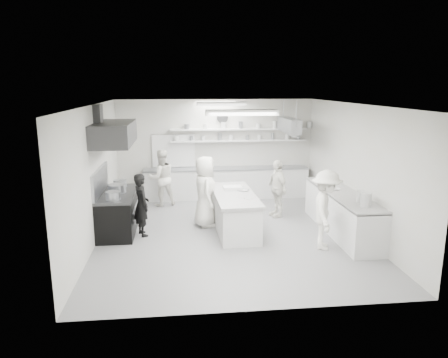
{
  "coord_description": "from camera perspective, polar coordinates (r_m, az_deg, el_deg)",
  "views": [
    {
      "loc": [
        -1.14,
        -9.29,
        3.42
      ],
      "look_at": [
        -0.06,
        0.6,
        1.18
      ],
      "focal_mm": 33.55,
      "sensor_mm": 36.0,
      "label": 1
    }
  ],
  "objects": [
    {
      "name": "right_counter",
      "position": [
        10.28,
        15.74,
        -4.49
      ],
      "size": [
        0.74,
        3.3,
        0.94
      ],
      "primitive_type": "cube",
      "color": "silver",
      "rests_on": "floor"
    },
    {
      "name": "cook_stove",
      "position": [
        9.81,
        -11.17,
        -3.46
      ],
      "size": [
        0.53,
        0.63,
        1.46
      ],
      "primitive_type": "imported",
      "rotation": [
        0.0,
        0.0,
        1.96
      ],
      "color": "black",
      "rests_on": "floor"
    },
    {
      "name": "bowl_island_b",
      "position": [
        9.52,
        3.27,
        -2.76
      ],
      "size": [
        0.24,
        0.24,
        0.06
      ],
      "primitive_type": "imported",
      "rotation": [
        0.0,
        0.0,
        -0.3
      ],
      "color": "silver",
      "rests_on": "prep_island"
    },
    {
      "name": "ceiling",
      "position": [
        9.37,
        0.77,
        10.17
      ],
      "size": [
        6.0,
        7.0,
        0.02
      ],
      "primitive_type": "cube",
      "color": "white",
      "rests_on": "wall_back"
    },
    {
      "name": "wall_front",
      "position": [
        6.2,
        4.67,
        -5.4
      ],
      "size": [
        6.0,
        0.04,
        3.0
      ],
      "primitive_type": "cube",
      "color": "beige",
      "rests_on": "floor"
    },
    {
      "name": "bowl_right",
      "position": [
        10.36,
        14.82,
        -1.42
      ],
      "size": [
        0.3,
        0.3,
        0.06
      ],
      "primitive_type": "imported",
      "rotation": [
        0.0,
        0.0,
        -0.18
      ],
      "color": "silver",
      "rests_on": "right_counter"
    },
    {
      "name": "bowl_island_a",
      "position": [
        10.23,
        2.63,
        -1.63
      ],
      "size": [
        0.37,
        0.37,
        0.07
      ],
      "primitive_type": "imported",
      "rotation": [
        0.0,
        0.0,
        -0.33
      ],
      "color": "#9699A1",
      "rests_on": "prep_island"
    },
    {
      "name": "wall_clock",
      "position": [
        12.85,
        -0.23,
        8.36
      ],
      "size": [
        0.32,
        0.05,
        0.32
      ],
      "primitive_type": "cylinder",
      "rotation": [
        1.57,
        0.0,
        0.0
      ],
      "color": "silver",
      "rests_on": "wall_back"
    },
    {
      "name": "light_fixture_rear",
      "position": [
        11.16,
        -0.37,
        10.22
      ],
      "size": [
        1.3,
        0.25,
        0.1
      ],
      "primitive_type": "cube",
      "color": "silver",
      "rests_on": "ceiling"
    },
    {
      "name": "wall_left",
      "position": [
        9.67,
        -17.2,
        0.65
      ],
      "size": [
        0.04,
        7.0,
        3.0
      ],
      "primitive_type": "cube",
      "color": "beige",
      "rests_on": "floor"
    },
    {
      "name": "stove",
      "position": [
        10.24,
        -14.2,
        -4.58
      ],
      "size": [
        0.8,
        1.8,
        0.9
      ],
      "primitive_type": "cube",
      "color": "black",
      "rests_on": "floor"
    },
    {
      "name": "shelf_lower",
      "position": [
        12.9,
        2.03,
        5.25
      ],
      "size": [
        4.2,
        0.26,
        0.04
      ],
      "primitive_type": "cube",
      "color": "silver",
      "rests_on": "wall_back"
    },
    {
      "name": "exhaust_hood",
      "position": [
        9.86,
        -14.8,
        6.04
      ],
      "size": [
        0.85,
        2.0,
        0.5
      ],
      "primitive_type": "cube",
      "color": "#333436",
      "rests_on": "wall_left"
    },
    {
      "name": "wall_right",
      "position": [
        10.35,
        17.48,
        1.4
      ],
      "size": [
        0.04,
        7.0,
        3.0
      ],
      "primitive_type": "cube",
      "color": "beige",
      "rests_on": "floor"
    },
    {
      "name": "cook_right",
      "position": [
        9.08,
        13.69,
        -4.12
      ],
      "size": [
        0.95,
        1.24,
        1.7
      ],
      "primitive_type": "imported",
      "rotation": [
        0.0,
        0.0,
        1.24
      ],
      "color": "white",
      "rests_on": "floor"
    },
    {
      "name": "pot_rack",
      "position": [
        12.15,
        8.84,
        7.25
      ],
      "size": [
        0.3,
        1.6,
        0.4
      ],
      "primitive_type": "cube",
      "color": "#9699A1",
      "rests_on": "ceiling"
    },
    {
      "name": "pass_through_window",
      "position": [
        12.92,
        -6.88,
        3.83
      ],
      "size": [
        1.3,
        0.04,
        1.0
      ],
      "primitive_type": "cube",
      "color": "black",
      "rests_on": "wall_back"
    },
    {
      "name": "light_fixture_front",
      "position": [
        7.59,
        2.44,
        9.04
      ],
      "size": [
        1.3,
        0.25,
        0.1
      ],
      "primitive_type": "cube",
      "color": "silver",
      "rests_on": "ceiling"
    },
    {
      "name": "cook_back",
      "position": [
        12.13,
        -8.52,
        0.16
      ],
      "size": [
        0.95,
        0.83,
        1.64
      ],
      "primitive_type": "imported",
      "rotation": [
        0.0,
        0.0,
        -2.83
      ],
      "color": "white",
      "rests_on": "floor"
    },
    {
      "name": "shelf_upper",
      "position": [
        12.86,
        2.04,
        6.79
      ],
      "size": [
        4.2,
        0.26,
        0.04
      ],
      "primitive_type": "cube",
      "color": "silver",
      "rests_on": "wall_back"
    },
    {
      "name": "prep_island",
      "position": [
        10.05,
        1.42,
        -4.63
      ],
      "size": [
        0.94,
        2.35,
        0.86
      ],
      "primitive_type": "cube",
      "rotation": [
        0.0,
        0.0,
        0.03
      ],
      "color": "silver",
      "rests_on": "floor"
    },
    {
      "name": "wall_back",
      "position": [
        12.98,
        -1.13,
        4.18
      ],
      "size": [
        6.0,
        0.04,
        3.0
      ],
      "primitive_type": "cube",
      "color": "beige",
      "rests_on": "floor"
    },
    {
      "name": "cook_island_left",
      "position": [
        10.25,
        -2.6,
        -1.72
      ],
      "size": [
        0.63,
        0.9,
        1.74
      ],
      "primitive_type": "imported",
      "rotation": [
        0.0,
        0.0,
        1.66
      ],
      "color": "white",
      "rests_on": "floor"
    },
    {
      "name": "floor",
      "position": [
        9.97,
        0.72,
        -7.44
      ],
      "size": [
        6.0,
        7.0,
        0.02
      ],
      "primitive_type": "cube",
      "color": "gray",
      "rests_on": "ground"
    },
    {
      "name": "stove_pot",
      "position": [
        10.12,
        -14.35,
        -1.38
      ],
      "size": [
        0.41,
        0.41,
        0.24
      ],
      "primitive_type": "cylinder",
      "color": "#9699A1",
      "rests_on": "stove"
    },
    {
      "name": "back_counter",
      "position": [
        12.91,
        0.34,
        -0.56
      ],
      "size": [
        5.0,
        0.6,
        0.92
      ],
      "primitive_type": "cube",
      "color": "silver",
      "rests_on": "floor"
    },
    {
      "name": "cook_island_right",
      "position": [
        11.11,
        7.26,
        -1.27
      ],
      "size": [
        0.57,
        0.95,
        1.52
      ],
      "primitive_type": "imported",
      "rotation": [
        0.0,
        0.0,
        -1.34
      ],
      "color": "white",
      "rests_on": "floor"
    }
  ]
}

